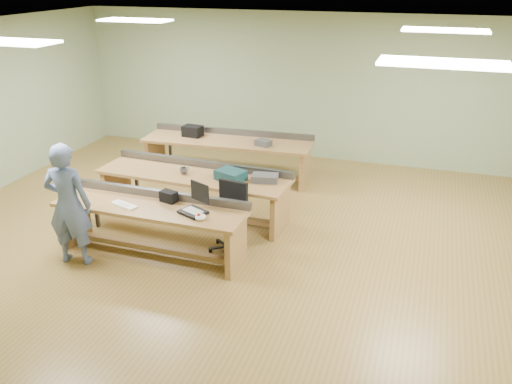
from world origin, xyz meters
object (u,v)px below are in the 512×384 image
workbench_front (152,218)px  workbench_back (228,149)px  person (68,205)px  mug (184,171)px  workbench_mid (194,184)px  drinks_can (188,170)px  task_chair (228,226)px  parts_bin_teal (231,175)px  parts_bin_grey (265,178)px  laptop_base (193,212)px  camera_bag (169,196)px

workbench_front → workbench_back: same height
person → mug: (0.84, 1.82, -0.06)m
workbench_mid → drinks_can: bearing=-154.7°
task_chair → parts_bin_teal: size_ratio=2.32×
mug → drinks_can: 0.06m
workbench_front → parts_bin_grey: size_ratio=6.94×
laptop_base → camera_bag: size_ratio=1.49×
workbench_back → drinks_can: size_ratio=27.01×
drinks_can → parts_bin_teal: bearing=-2.0°
workbench_front → mug: workbench_front is taller
parts_bin_teal → drinks_can: 0.75m
parts_bin_teal → mug: size_ratio=3.33×
parts_bin_grey → mug: parts_bin_grey is taller
person → drinks_can: person is taller
parts_bin_teal → drinks_can: parts_bin_teal is taller
workbench_mid → camera_bag: camera_bag is taller
workbench_mid → mug: size_ratio=24.73×
workbench_back → parts_bin_grey: size_ratio=8.24×
workbench_front → person: bearing=-148.5°
person → workbench_front: bearing=-158.4°
workbench_back → laptop_base: size_ratio=9.56×
parts_bin_grey → workbench_mid: bearing=-178.2°
workbench_mid → drinks_can: 0.27m
workbench_front → person: 1.12m
workbench_back → laptop_base: bearing=-79.9°
drinks_can → camera_bag: bearing=-78.7°
camera_bag → parts_bin_teal: size_ratio=0.54×
workbench_back → drinks_can: (0.06, -1.92, 0.25)m
workbench_front → parts_bin_teal: 1.48m
workbench_front → person: (-0.93, -0.55, 0.31)m
workbench_mid → camera_bag: bearing=-80.7°
camera_bag → workbench_mid: bearing=111.5°
camera_bag → drinks_can: (-0.22, 1.10, -0.02)m
workbench_mid → workbench_back: bearing=97.2°
person → drinks_can: size_ratio=14.25×
parts_bin_teal → parts_bin_grey: size_ratio=1.08×
laptop_base → parts_bin_teal: parts_bin_teal is taller
workbench_mid → parts_bin_teal: bearing=-2.8°
workbench_back → drinks_can: drinks_can is taller
workbench_back → mug: 1.96m
parts_bin_grey → mug: 1.33m
workbench_mid → parts_bin_teal: (0.65, -0.06, 0.26)m
parts_bin_teal → workbench_front: bearing=-119.2°
task_chair → drinks_can: 1.38m
task_chair → parts_bin_grey: bearing=82.0°
laptop_base → parts_bin_grey: bearing=93.1°
workbench_front → workbench_back: bearing=92.4°
camera_bag → parts_bin_teal: bearing=78.9°
drinks_can → laptop_base: bearing=-62.4°
person → task_chair: 2.20m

